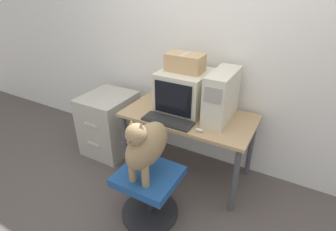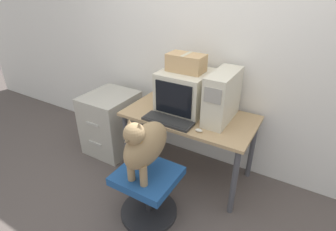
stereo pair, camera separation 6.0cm
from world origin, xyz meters
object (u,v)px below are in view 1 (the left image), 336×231
Objects in this scene: crt_monitor at (184,91)px; keyboard at (168,121)px; filing_cabinet at (110,123)px; cardboard_box at (185,63)px; office_chair at (149,191)px; dog at (146,145)px; pc_tower at (222,96)px.

keyboard is (-0.00, -0.32, -0.18)m from crt_monitor.
cardboard_box is (0.89, 0.14, 0.83)m from filing_cabinet.
dog is at bearing -90.00° from office_chair.
pc_tower is at bearing -2.92° from crt_monitor.
keyboard is at bearing -90.64° from cardboard_box.
cardboard_box is at bearing 94.50° from office_chair.
office_chair is at bearing -85.50° from cardboard_box.
cardboard_box reaches higher than dog.
cardboard_box is at bearing 176.50° from pc_tower.
office_chair is 1.46× the size of cardboard_box.
crt_monitor is 0.94× the size of office_chair.
office_chair is 0.48m from dog.
crt_monitor reaches higher than dog.
crt_monitor is at bearing -90.00° from cardboard_box.
pc_tower is 0.71× the size of filing_cabinet.
dog is at bearing -113.26° from pc_tower.
cardboard_box is at bearing 90.00° from crt_monitor.
pc_tower reaches higher than keyboard.
crt_monitor reaches higher than office_chair.
filing_cabinet is at bearing 168.10° from keyboard.
filing_cabinet is (-0.89, -0.13, -0.55)m from crt_monitor.
cardboard_box is (-0.06, 0.78, 0.43)m from dog.
crt_monitor reaches higher than filing_cabinet.
office_chair is 0.92× the size of dog.
cardboard_box reaches higher than filing_cabinet.
pc_tower is at bearing 5.04° from filing_cabinet.
pc_tower is (0.38, -0.02, 0.03)m from crt_monitor.
keyboard is 0.94× the size of office_chair.
pc_tower is at bearing 66.74° from dog.
crt_monitor is 0.37m from keyboard.
office_chair is (-0.32, -0.74, -0.67)m from pc_tower.
pc_tower is at bearing 66.33° from office_chair.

